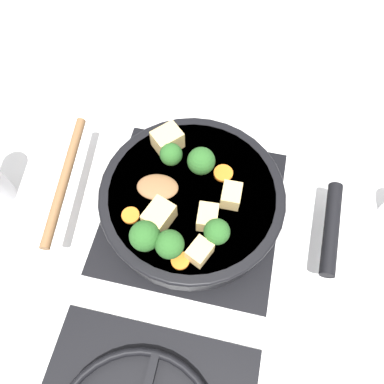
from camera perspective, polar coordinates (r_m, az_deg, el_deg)
ground_plane at (r=0.68m, az=-0.00°, el=-2.94°), size 2.40×2.40×0.00m
front_burner_grate at (r=0.67m, az=-0.00°, el=-2.51°), size 0.31×0.31×0.03m
skillet_pan at (r=0.63m, az=0.22°, el=-0.95°), size 0.40×0.31×0.05m
wooden_spoon at (r=0.63m, az=-13.27°, el=1.44°), size 0.21×0.24×0.02m
tofu_cube_center_large at (r=0.58m, az=-5.01°, el=-3.65°), size 0.05×0.05×0.04m
tofu_cube_near_handle at (r=0.64m, az=-3.76°, el=7.96°), size 0.06×0.06×0.04m
tofu_cube_east_chunk at (r=0.58m, az=2.39°, el=-3.87°), size 0.03×0.04×0.03m
tofu_cube_west_chunk at (r=0.60m, az=6.00°, el=-0.44°), size 0.03×0.04×0.03m
tofu_cube_back_piece at (r=0.56m, az=1.17°, el=-9.09°), size 0.04×0.04×0.03m
broccoli_floret_near_spoon at (r=0.61m, az=1.41°, el=4.72°), size 0.05×0.05×0.05m
broccoli_floret_center_top at (r=0.56m, az=3.81°, el=-6.07°), size 0.04×0.04×0.05m
broccoli_floret_east_rim at (r=0.55m, az=-7.20°, el=-6.66°), size 0.05×0.05×0.05m
broccoli_floret_west_rim at (r=0.55m, az=-3.43°, el=-7.97°), size 0.04×0.04×0.05m
broccoli_floret_north_edge at (r=0.62m, az=-3.20°, el=5.72°), size 0.04×0.04×0.05m
carrot_slice_orange_thin at (r=0.60m, az=-9.34°, el=-3.53°), size 0.03×0.03×0.01m
carrot_slice_near_center at (r=0.63m, az=4.80°, el=2.87°), size 0.03×0.03×0.01m
carrot_slice_edge_slice at (r=0.57m, az=-1.81°, el=-10.41°), size 0.03×0.03×0.01m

